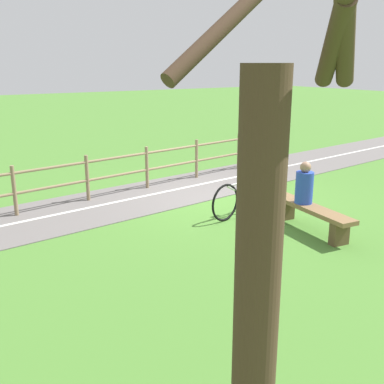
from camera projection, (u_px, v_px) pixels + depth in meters
ground_plane at (221, 199)px, 10.53m from camera, size 80.00×80.00×0.00m
paved_path at (34, 220)px, 9.12m from camera, size 6.43×36.04×0.02m
path_centre_line at (34, 219)px, 9.11m from camera, size 3.70×31.81×0.00m
bench at (311, 214)px, 8.44m from camera, size 2.00×0.58×0.48m
person_seated at (304, 185)px, 8.52m from camera, size 0.36×0.36×0.79m
bicycle at (242, 197)px, 9.31m from camera, size 0.41×1.74×0.93m
backpack at (271, 202)px, 9.54m from camera, size 0.36×0.38×0.43m
fence_roadside at (147, 164)px, 11.26m from camera, size 1.50×9.76×1.05m
tree_mid_field at (260, 279)px, 2.94m from camera, size 1.14×1.12×3.50m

